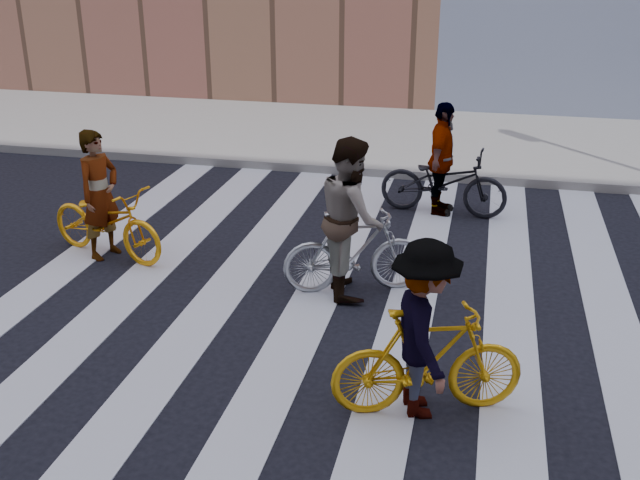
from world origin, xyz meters
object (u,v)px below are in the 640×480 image
(rider_mid, at_px, (351,217))
(rider_rear, at_px, (442,159))
(bike_silver_mid, at_px, (355,252))
(rider_right, at_px, (424,330))
(bike_yellow_right, at_px, (428,361))
(bike_dark_rear, at_px, (443,182))
(bike_yellow_left, at_px, (106,221))
(rider_left, at_px, (100,195))

(rider_mid, relative_size, rider_rear, 1.10)
(bike_silver_mid, bearing_deg, rider_right, -175.05)
(bike_yellow_right, height_order, bike_dark_rear, bike_yellow_right)
(rider_mid, bearing_deg, bike_yellow_left, 65.21)
(bike_silver_mid, distance_m, bike_dark_rear, 3.03)
(rider_left, relative_size, rider_mid, 0.91)
(rider_left, height_order, rider_rear, rider_rear)
(rider_left, bearing_deg, bike_yellow_left, -72.52)
(rider_left, relative_size, rider_right, 1.04)
(bike_yellow_left, distance_m, rider_rear, 4.86)
(bike_yellow_left, distance_m, bike_dark_rear, 4.89)
(bike_dark_rear, bearing_deg, rider_left, 127.55)
(bike_silver_mid, distance_m, rider_mid, 0.43)
(bike_yellow_left, xyz_separation_m, bike_yellow_right, (4.38, -2.56, 0.02))
(bike_yellow_right, bearing_deg, rider_mid, 8.20)
(bike_yellow_right, xyz_separation_m, rider_left, (-4.43, 2.56, 0.34))
(bike_silver_mid, distance_m, bike_yellow_right, 2.47)
(bike_yellow_left, bearing_deg, rider_right, -103.13)
(bike_silver_mid, distance_m, rider_left, 3.41)
(bike_yellow_right, bearing_deg, rider_right, 71.99)
(bike_dark_rear, xyz_separation_m, rider_mid, (-0.86, -2.92, 0.43))
(bike_yellow_right, relative_size, rider_right, 1.04)
(rider_mid, height_order, rider_rear, rider_mid)
(rider_left, xyz_separation_m, rider_right, (4.38, -2.56, -0.03))
(rider_mid, bearing_deg, bike_yellow_right, -172.95)
(rider_rear, bearing_deg, rider_left, 127.86)
(rider_left, height_order, rider_mid, rider_mid)
(rider_right, bearing_deg, rider_mid, 7.16)
(bike_yellow_left, relative_size, bike_yellow_right, 1.09)
(bike_yellow_left, xyz_separation_m, rider_mid, (3.28, -0.32, 0.45))
(bike_yellow_left, height_order, bike_dark_rear, bike_dark_rear)
(bike_dark_rear, distance_m, rider_mid, 3.08)
(bike_yellow_right, bearing_deg, rider_rear, -14.81)
(bike_yellow_left, distance_m, rider_mid, 3.32)
(bike_silver_mid, distance_m, rider_right, 2.47)
(rider_right, bearing_deg, bike_yellow_right, -108.01)
(rider_rear, bearing_deg, bike_silver_mid, 171.09)
(bike_silver_mid, xyz_separation_m, bike_yellow_right, (1.05, -2.24, 0.00))
(rider_left, distance_m, rider_rear, 4.89)
(bike_silver_mid, height_order, rider_mid, rider_mid)
(bike_dark_rear, bearing_deg, bike_yellow_left, 127.86)
(rider_mid, xyz_separation_m, rider_right, (1.05, -2.24, -0.12))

